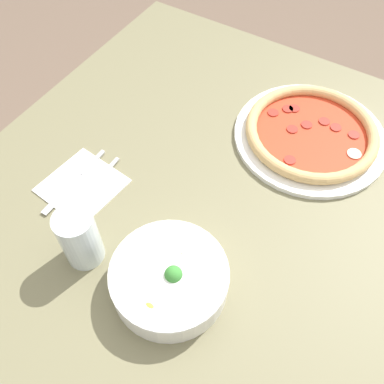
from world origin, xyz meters
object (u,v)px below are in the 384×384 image
bowl (171,278)px  pizza (311,133)px  fork (91,188)px  glass (80,238)px  knife (78,178)px

bowl → pizza: bearing=-99.0°
fork → glass: 0.17m
fork → glass: (-0.09, 0.13, 0.06)m
pizza → glass: size_ratio=2.77×
fork → glass: size_ratio=1.56×
bowl → knife: bowl is taller
pizza → knife: size_ratio=1.77×
knife → glass: (-0.13, 0.13, 0.06)m
fork → knife: same height
fork → knife: 0.04m
bowl → glass: bearing=9.5°
fork → knife: bearing=-99.2°
bowl → fork: bearing=-19.7°
pizza → fork: 0.52m
pizza → bowl: bowl is taller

